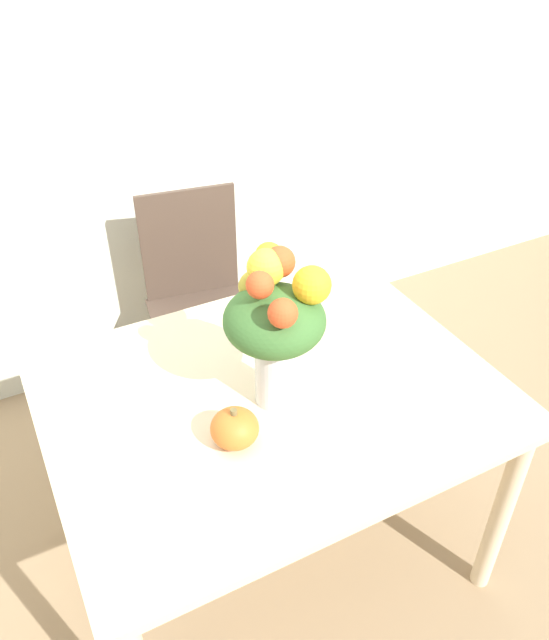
{
  "coord_description": "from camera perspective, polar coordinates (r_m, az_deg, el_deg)",
  "views": [
    {
      "loc": [
        -0.6,
        -1.17,
        1.95
      ],
      "look_at": [
        -0.01,
        -0.04,
        1.03
      ],
      "focal_mm": 35.0,
      "sensor_mm": 36.0,
      "label": 1
    }
  ],
  "objects": [
    {
      "name": "dining_table",
      "position": [
        1.85,
        -0.19,
        -8.63
      ],
      "size": [
        1.25,
        0.98,
        0.76
      ],
      "color": "beige",
      "rests_on": "ground_plane"
    },
    {
      "name": "wall_back",
      "position": [
        2.59,
        -14.23,
        21.49
      ],
      "size": [
        8.0,
        0.06,
        2.7
      ],
      "color": "silver",
      "rests_on": "ground_plane"
    },
    {
      "name": "pumpkin",
      "position": [
        1.6,
        -3.67,
        -9.84
      ],
      "size": [
        0.12,
        0.12,
        0.11
      ],
      "color": "orange",
      "rests_on": "dining_table"
    },
    {
      "name": "flower_vase",
      "position": [
        1.59,
        0.05,
        -0.02
      ],
      "size": [
        0.27,
        0.3,
        0.43
      ],
      "color": "silver",
      "rests_on": "dining_table"
    },
    {
      "name": "dining_chair_near_window",
      "position": [
        2.62,
        -6.83,
        1.58
      ],
      "size": [
        0.48,
        0.48,
        0.94
      ],
      "rotation": [
        0.0,
        0.0,
        -0.15
      ],
      "color": "#47382D",
      "rests_on": "ground_plane"
    },
    {
      "name": "ground_plane",
      "position": [
        2.36,
        -0.16,
        -20.1
      ],
      "size": [
        12.0,
        12.0,
        0.0
      ],
      "primitive_type": "plane",
      "color": "#8E7556"
    }
  ]
}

